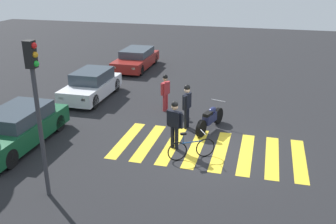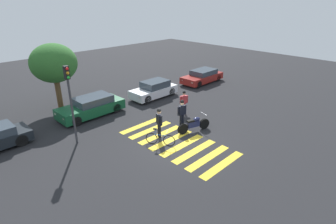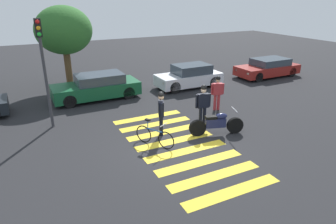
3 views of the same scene
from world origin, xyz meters
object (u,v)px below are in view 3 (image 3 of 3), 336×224
object	(u,v)px
pedestrian_bystander	(217,91)
car_maroon_wagon	(268,68)
leaning_bicycle	(154,136)
officer_on_foot	(161,110)
traffic_light_pole	(43,57)
car_white_van	(189,76)
officer_by_motorcycle	(203,102)
car_green_compact	(97,87)
police_motorcycle	(216,124)

from	to	relation	value
pedestrian_bystander	car_maroon_wagon	distance (m)	8.00
leaning_bicycle	pedestrian_bystander	xyz separation A→B (m)	(4.26, 2.08, 0.60)
officer_on_foot	traffic_light_pole	world-z (taller)	traffic_light_pole
traffic_light_pole	car_white_van	bearing A→B (deg)	17.39
car_white_van	traffic_light_pole	size ratio (longest dim) A/B	0.90
officer_by_motorcycle	traffic_light_pole	bearing A→B (deg)	154.07
leaning_bicycle	officer_by_motorcycle	size ratio (longest dim) A/B	0.80
car_maroon_wagon	car_green_compact	bearing A→B (deg)	177.72
police_motorcycle	car_maroon_wagon	world-z (taller)	car_maroon_wagon
car_maroon_wagon	traffic_light_pole	bearing A→B (deg)	-170.52
car_green_compact	traffic_light_pole	world-z (taller)	traffic_light_pole
pedestrian_bystander	traffic_light_pole	bearing A→B (deg)	169.04
leaning_bicycle	traffic_light_pole	world-z (taller)	traffic_light_pole
officer_by_motorcycle	car_white_van	world-z (taller)	officer_by_motorcycle
leaning_bicycle	car_white_van	world-z (taller)	car_white_van
police_motorcycle	officer_on_foot	xyz separation A→B (m)	(-1.99, 0.98, 0.59)
police_motorcycle	car_green_compact	xyz separation A→B (m)	(-3.17, 6.65, 0.19)
police_motorcycle	pedestrian_bystander	xyz separation A→B (m)	(1.65, 2.31, 0.51)
officer_by_motorcycle	pedestrian_bystander	xyz separation A→B (m)	(1.70, 1.36, -0.10)
leaning_bicycle	car_maroon_wagon	size ratio (longest dim) A/B	0.33
police_motorcycle	car_maroon_wagon	bearing A→B (deg)	35.58
officer_on_foot	car_white_van	xyz separation A→B (m)	(4.43, 5.37, -0.40)
leaning_bicycle	car_white_van	xyz separation A→B (m)	(5.06, 6.12, 0.28)
officer_on_foot	car_maroon_wagon	distance (m)	11.84
car_green_compact	car_white_van	size ratio (longest dim) A/B	1.14
officer_by_motorcycle	traffic_light_pole	size ratio (longest dim) A/B	0.41
car_green_compact	traffic_light_pole	distance (m)	4.56
police_motorcycle	officer_on_foot	size ratio (longest dim) A/B	1.20
police_motorcycle	officer_on_foot	distance (m)	2.30
leaning_bicycle	officer_by_motorcycle	distance (m)	2.76
car_white_van	pedestrian_bystander	bearing A→B (deg)	-101.14
pedestrian_bystander	police_motorcycle	bearing A→B (deg)	-125.40
pedestrian_bystander	car_white_van	size ratio (longest dim) A/B	0.43
police_motorcycle	car_maroon_wagon	xyz separation A→B (m)	(8.64, 6.18, 0.14)
leaning_bicycle	car_white_van	distance (m)	7.95
officer_on_foot	pedestrian_bystander	bearing A→B (deg)	20.15
officer_by_motorcycle	leaning_bicycle	bearing A→B (deg)	-164.33
pedestrian_bystander	car_green_compact	bearing A→B (deg)	138.01
traffic_light_pole	car_green_compact	bearing A→B (deg)	47.33
officer_by_motorcycle	car_white_van	bearing A→B (deg)	65.21
police_motorcycle	car_maroon_wagon	distance (m)	10.62
officer_on_foot	car_white_van	distance (m)	6.98
leaning_bicycle	car_green_compact	size ratio (longest dim) A/B	0.32
police_motorcycle	officer_by_motorcycle	distance (m)	1.13
leaning_bicycle	police_motorcycle	bearing A→B (deg)	-5.10
leaning_bicycle	pedestrian_bystander	world-z (taller)	pedestrian_bystander
officer_on_foot	officer_by_motorcycle	xyz separation A→B (m)	(1.94, -0.03, 0.02)
leaning_bicycle	traffic_light_pole	bearing A→B (deg)	132.32
leaning_bicycle	car_green_compact	bearing A→B (deg)	94.92
leaning_bicycle	car_green_compact	world-z (taller)	car_green_compact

